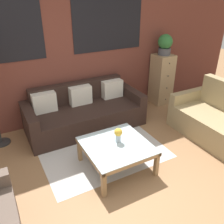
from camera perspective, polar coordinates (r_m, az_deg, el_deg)
The scene contains 9 objects.
ground_plane at distance 3.07m, azimuth 4.67°, elevation -20.92°, with size 16.00×16.00×0.00m, color #8E6642.
wall_back_brick at distance 4.37m, azimuth -12.62°, elevation 15.11°, with size 8.40×0.09×2.80m.
rug at distance 3.93m, azimuth -3.09°, elevation -8.26°, with size 1.89×1.62×0.00m.
couch_dark at distance 4.38m, azimuth -6.66°, elevation -0.10°, with size 2.10×0.88×0.78m.
settee_vintage at distance 4.40m, azimuth 24.14°, elevation -2.00°, with size 0.80×1.48×0.92m.
coffee_table at distance 3.32m, azimuth 1.08°, elevation -8.64°, with size 0.87×0.87×0.40m.
drawer_cabinet at distance 5.36m, azimuth 11.81°, elevation 7.73°, with size 0.39×0.41×1.08m.
potted_plant at distance 5.17m, azimuth 12.63°, elevation 15.63°, with size 0.30×0.30×0.42m.
flower_vase at distance 3.27m, azimuth 1.51°, elevation -5.33°, with size 0.11×0.11×0.21m.
Camera 1 is at (-1.17, -1.68, 2.29)m, focal length 38.00 mm.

